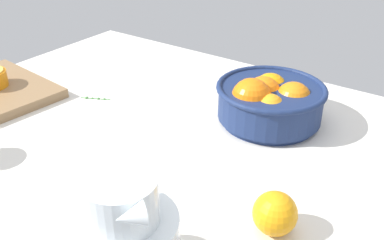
% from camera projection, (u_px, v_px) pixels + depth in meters
% --- Properties ---
extents(ground_plane, '(1.34, 0.86, 0.03)m').
position_uv_depth(ground_plane, '(197.00, 147.00, 0.90)').
color(ground_plane, silver).
extents(fruit_bowl, '(0.24, 0.24, 0.11)m').
position_uv_depth(fruit_bowl, '(270.00, 101.00, 0.94)').
color(fruit_bowl, navy).
rests_on(fruit_bowl, ground_plane).
extents(loose_orange_1, '(0.07, 0.07, 0.07)m').
position_uv_depth(loose_orange_1, '(275.00, 213.00, 0.65)').
color(loose_orange_1, orange).
rests_on(loose_orange_1, ground_plane).
extents(herb_sprig_0, '(0.07, 0.04, 0.01)m').
position_uv_depth(herb_sprig_0, '(95.00, 98.00, 1.06)').
color(herb_sprig_0, '#3E7938').
rests_on(herb_sprig_0, ground_plane).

